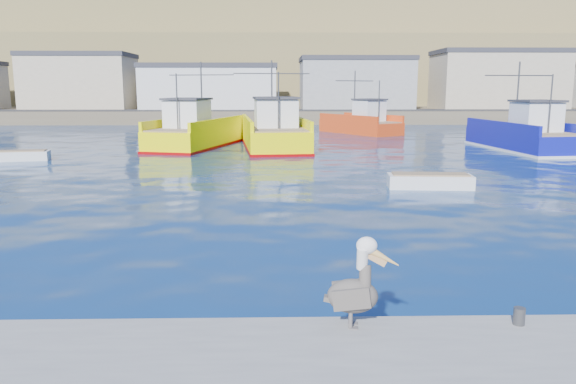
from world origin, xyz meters
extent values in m
plane|color=#062250|center=(0.00, 0.00, 0.00)|extent=(260.00, 260.00, 0.00)
cylinder|color=#4C4C4C|center=(3.00, -3.40, 0.65)|extent=(0.20, 0.20, 0.30)
cube|color=brown|center=(0.00, 72.00, 0.80)|extent=(160.00, 30.00, 1.60)
cube|color=olive|center=(0.00, 98.00, 6.00)|extent=(180.00, 40.00, 14.00)
cube|color=olive|center=(0.00, 118.00, 11.00)|extent=(200.00, 40.00, 24.00)
cube|color=#2D2D2D|center=(0.00, 61.00, 1.65)|extent=(150.00, 5.00, 0.10)
cube|color=tan|center=(-28.00, 67.00, 5.10)|extent=(14.00, 9.00, 7.00)
cube|color=#333338|center=(-28.00, 67.00, 8.90)|extent=(14.28, 9.18, 0.60)
cube|color=silver|center=(-10.00, 67.00, 4.35)|extent=(18.00, 11.00, 5.50)
cube|color=#333338|center=(-10.00, 67.00, 7.40)|extent=(18.36, 11.22, 0.60)
cube|color=gray|center=(10.00, 67.00, 4.85)|extent=(15.00, 10.00, 6.50)
cube|color=#333338|center=(10.00, 67.00, 8.40)|extent=(15.30, 10.20, 0.60)
cube|color=tan|center=(30.00, 67.00, 5.35)|extent=(17.00, 9.00, 7.50)
cube|color=#333338|center=(30.00, 67.00, 9.40)|extent=(17.34, 9.18, 0.60)
cube|color=#FFF600|center=(-7.24, 31.45, 0.75)|extent=(6.65, 12.09, 1.49)
cube|color=#FFF600|center=(-5.50, 30.99, 1.84)|extent=(3.11, 10.95, 0.70)
cube|color=#FFF600|center=(-8.98, 31.92, 1.84)|extent=(3.11, 10.95, 0.70)
cube|color=#940204|center=(-7.24, 31.45, 0.05)|extent=(6.79, 12.34, 0.25)
cube|color=#8C7251|center=(-7.24, 31.45, 1.54)|extent=(6.24, 11.57, 0.10)
cube|color=white|center=(-7.68, 29.79, 2.59)|extent=(3.33, 3.47, 2.00)
cube|color=#333338|center=(-7.68, 29.79, 3.69)|extent=(3.60, 3.85, 0.15)
cylinder|color=#4C4C4C|center=(-6.94, 32.57, 3.99)|extent=(0.15, 0.15, 5.00)
cylinder|color=#4C4C4C|center=(-8.12, 28.12, 3.49)|extent=(0.12, 0.12, 4.00)
cylinder|color=#4C4C4C|center=(-6.94, 32.57, 5.49)|extent=(5.21, 1.45, 0.08)
cube|color=#FFF600|center=(-1.29, 30.60, 0.79)|extent=(5.39, 12.55, 1.58)
cube|color=#FFF600|center=(0.68, 30.79, 1.93)|extent=(1.43, 11.91, 0.70)
cube|color=#FFF600|center=(-3.26, 30.40, 1.93)|extent=(1.43, 11.91, 0.70)
cube|color=#940204|center=(-1.29, 30.60, 0.05)|extent=(5.50, 12.80, 0.25)
cube|color=#8C7251|center=(-1.29, 30.60, 1.63)|extent=(5.01, 12.03, 0.10)
cube|color=white|center=(-1.11, 28.78, 2.68)|extent=(3.23, 3.32, 2.00)
cube|color=#333338|center=(-1.11, 28.78, 3.78)|extent=(3.48, 3.71, 0.15)
cylinder|color=#4C4C4C|center=(-1.41, 31.81, 4.08)|extent=(0.13, 0.13, 5.00)
cylinder|color=#4C4C4C|center=(-0.93, 26.96, 3.58)|extent=(0.11, 0.11, 4.00)
cylinder|color=#4C4C4C|center=(-1.41, 31.81, 5.58)|extent=(5.87, 0.66, 0.08)
cube|color=#0F1491|center=(16.99, 28.46, 0.70)|extent=(4.82, 11.08, 1.40)
cube|color=#0F1491|center=(18.75, 28.63, 1.75)|extent=(1.27, 10.52, 0.70)
cube|color=#0F1491|center=(15.23, 28.28, 1.75)|extent=(1.27, 10.52, 0.70)
cube|color=silver|center=(16.99, 28.46, 0.05)|extent=(4.91, 11.30, 0.25)
cube|color=#8C7251|center=(16.99, 28.46, 1.45)|extent=(4.47, 10.62, 0.10)
cube|color=white|center=(17.15, 26.85, 2.50)|extent=(2.89, 2.94, 2.00)
cube|color=#333338|center=(17.15, 26.85, 3.60)|extent=(3.11, 3.28, 0.15)
cylinder|color=#4C4C4C|center=(16.88, 29.53, 3.90)|extent=(0.13, 0.13, 5.00)
cylinder|color=#4C4C4C|center=(17.31, 25.25, 3.40)|extent=(0.11, 0.11, 4.00)
cylinder|color=#4C4C4C|center=(16.88, 29.53, 5.40)|extent=(5.25, 0.60, 0.08)
cube|color=red|center=(7.34, 44.01, 0.60)|extent=(7.70, 9.61, 1.19)
cube|color=red|center=(8.72, 44.85, 1.54)|extent=(4.84, 7.77, 0.70)
cube|color=red|center=(5.97, 43.17, 1.54)|extent=(4.84, 7.77, 0.70)
cube|color=#8C7251|center=(7.34, 44.01, 1.24)|extent=(7.27, 9.15, 0.10)
cube|color=white|center=(8.06, 42.84, 2.29)|extent=(3.24, 3.21, 2.00)
cube|color=#333338|center=(8.06, 42.84, 3.39)|extent=(3.53, 3.53, 0.15)
cylinder|color=#4C4C4C|center=(6.87, 44.79, 3.69)|extent=(0.16, 0.16, 5.00)
cylinder|color=#4C4C4C|center=(8.77, 41.66, 3.19)|extent=(0.14, 0.14, 4.00)
cylinder|color=#4C4C4C|center=(6.87, 44.79, 5.19)|extent=(4.15, 2.57, 0.08)
cube|color=silver|center=(-17.27, 23.01, 0.23)|extent=(3.78, 1.90, 0.72)
cube|color=#8C7251|center=(-17.27, 23.01, 0.61)|extent=(3.38, 1.57, 0.07)
cube|color=silver|center=(5.87, 12.66, 0.23)|extent=(3.86, 1.64, 0.75)
cube|color=#8C7251|center=(5.87, 12.66, 0.64)|extent=(3.46, 1.33, 0.08)
cube|color=silver|center=(19.75, 39.85, 0.22)|extent=(3.47, 3.32, 0.71)
cube|color=#8C7251|center=(19.75, 39.85, 0.60)|extent=(3.02, 2.88, 0.07)
cylinder|color=#595451|center=(0.09, -3.49, 0.65)|extent=(0.07, 0.07, 0.30)
cube|color=#595451|center=(0.15, -3.49, 0.51)|extent=(0.16, 0.14, 0.02)
cylinder|color=#595451|center=(0.12, -3.30, 0.65)|extent=(0.07, 0.07, 0.30)
cube|color=#595451|center=(0.17, -3.31, 0.51)|extent=(0.16, 0.14, 0.02)
ellipsoid|color=#38332D|center=(0.13, -3.40, 1.04)|extent=(0.91, 0.60, 0.59)
cube|color=#38332D|center=(0.08, -3.62, 1.07)|extent=(0.67, 0.14, 0.43)
cube|color=#38332D|center=(0.13, -3.17, 1.07)|extent=(0.67, 0.14, 0.43)
cube|color=#38332D|center=(-0.24, -3.35, 0.97)|extent=(0.24, 0.19, 0.12)
cylinder|color=#38332D|center=(0.33, -3.42, 1.36)|extent=(0.23, 0.33, 0.47)
cylinder|color=white|center=(0.28, -3.41, 1.71)|extent=(0.22, 0.32, 0.44)
ellipsoid|color=white|center=(0.35, -3.42, 1.93)|extent=(0.38, 0.31, 0.30)
cone|color=gold|center=(0.61, -3.45, 1.74)|extent=(0.61, 0.21, 0.41)
cube|color=tan|center=(0.51, -3.44, 1.70)|extent=(0.36, 0.09, 0.26)
camera|label=1|loc=(-1.17, -12.35, 4.49)|focal=35.00mm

